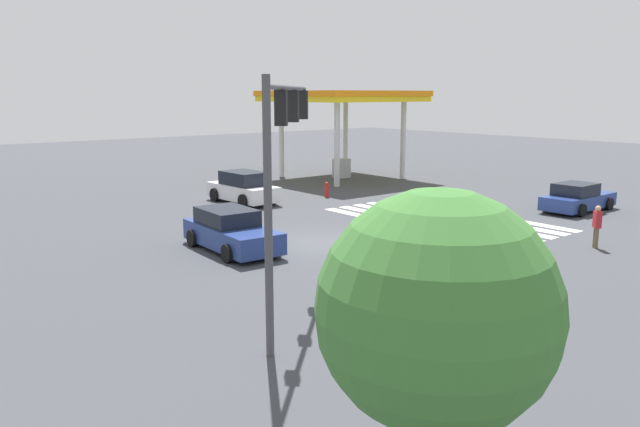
{
  "coord_description": "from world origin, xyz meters",
  "views": [
    {
      "loc": [
        -18.33,
        14.88,
        5.71
      ],
      "look_at": [
        0.0,
        0.0,
        1.16
      ],
      "focal_mm": 35.0,
      "sensor_mm": 36.0,
      "label": 1
    }
  ],
  "objects": [
    {
      "name": "pedestrian",
      "position": [
        -7.17,
        -7.52,
        0.9
      ],
      "size": [
        0.41,
        0.41,
        1.61
      ],
      "rotation": [
        0.0,
        0.0,
        0.81
      ],
      "color": "brown",
      "rests_on": "ground_plane"
    },
    {
      "name": "traffic_signal_mast",
      "position": [
        -6.02,
        6.02,
        4.53
      ],
      "size": [
        4.43,
        4.43,
        6.1
      ],
      "rotation": [
        0.0,
        0.0,
        -0.79
      ],
      "color": "#47474C",
      "rests_on": "ground_plane"
    },
    {
      "name": "car_0",
      "position": [
        -2.82,
        -14.06,
        0.65
      ],
      "size": [
        2.1,
        4.42,
        1.41
      ],
      "rotation": [
        0.0,
        0.0,
        -1.55
      ],
      "color": "navy",
      "rests_on": "ground_plane"
    },
    {
      "name": "fire_hydrant",
      "position": [
        8.19,
        -7.13,
        0.43
      ],
      "size": [
        0.22,
        0.22,
        0.86
      ],
      "color": "red",
      "rests_on": "ground_plane"
    },
    {
      "name": "tree_corner_a",
      "position": [
        -14.16,
        9.86,
        3.4
      ],
      "size": [
        2.67,
        2.67,
        4.75
      ],
      "color": "brown",
      "rests_on": "ground_plane"
    },
    {
      "name": "crosswalk_markings",
      "position": [
        0.0,
        -7.32,
        0.0
      ],
      "size": [
        10.79,
        5.35,
        0.01
      ],
      "rotation": [
        0.0,
        0.0,
        1.57
      ],
      "color": "silver",
      "rests_on": "ground_plane"
    },
    {
      "name": "car_3",
      "position": [
        1.19,
        3.27,
        0.71
      ],
      "size": [
        4.69,
        2.29,
        1.52
      ],
      "rotation": [
        0.0,
        0.0,
        3.09
      ],
      "color": "navy",
      "rests_on": "ground_plane"
    },
    {
      "name": "gas_station_canopy",
      "position": [
        13.91,
        -13.2,
        5.32
      ],
      "size": [
        8.59,
        8.59,
        5.9
      ],
      "color": "yellow",
      "rests_on": "ground_plane"
    },
    {
      "name": "ground_plane",
      "position": [
        0.0,
        0.0,
        0.0
      ],
      "size": [
        119.53,
        119.53,
        0.0
      ],
      "primitive_type": "plane",
      "color": "#3D3F44"
    },
    {
      "name": "car_2",
      "position": [
        9.59,
        -2.55,
        0.79
      ],
      "size": [
        4.42,
        2.21,
        1.68
      ],
      "rotation": [
        0.0,
        0.0,
        0.04
      ],
      "color": "silver",
      "rests_on": "ground_plane"
    }
  ]
}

